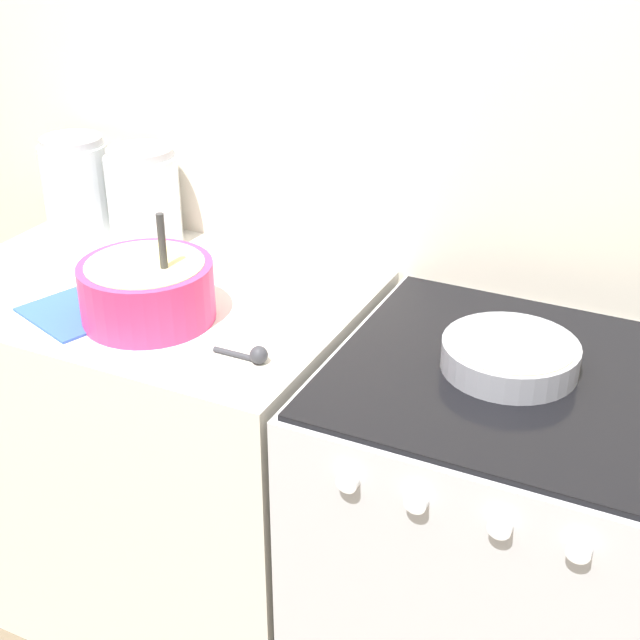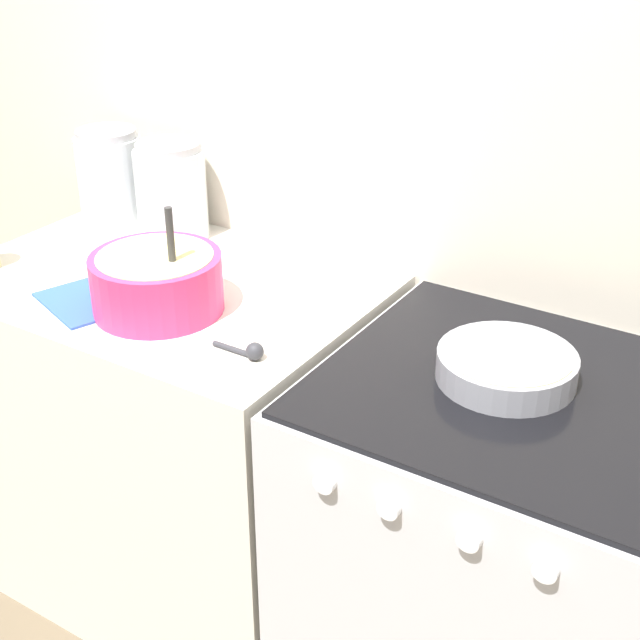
% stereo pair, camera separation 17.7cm
% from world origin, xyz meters
% --- Properties ---
extents(wall_back, '(4.93, 0.05, 2.40)m').
position_xyz_m(wall_back, '(0.00, 0.69, 1.20)').
color(wall_back, beige).
rests_on(wall_back, ground_plane).
extents(countertop_cabinet, '(0.96, 0.67, 0.89)m').
position_xyz_m(countertop_cabinet, '(-0.48, 0.33, 0.44)').
color(countertop_cabinet, silver).
rests_on(countertop_cabinet, ground_plane).
extents(stove, '(0.71, 0.69, 0.89)m').
position_xyz_m(stove, '(0.37, 0.33, 0.44)').
color(stove, silver).
rests_on(stove, ground_plane).
extents(mixing_bowl, '(0.28, 0.28, 0.24)m').
position_xyz_m(mixing_bowl, '(-0.39, 0.22, 0.96)').
color(mixing_bowl, '#E0336B').
rests_on(mixing_bowl, countertop_cabinet).
extents(baking_pan, '(0.26, 0.26, 0.06)m').
position_xyz_m(baking_pan, '(0.35, 0.35, 0.92)').
color(baking_pan, gray).
rests_on(baking_pan, stove).
extents(storage_jar_left, '(0.17, 0.17, 0.24)m').
position_xyz_m(storage_jar_left, '(-0.84, 0.56, 0.99)').
color(storage_jar_left, silver).
rests_on(storage_jar_left, countertop_cabinet).
extents(storage_jar_middle, '(0.18, 0.18, 0.24)m').
position_xyz_m(storage_jar_middle, '(-0.64, 0.56, 0.99)').
color(storage_jar_middle, silver).
rests_on(storage_jar_middle, countertop_cabinet).
extents(recipe_page, '(0.28, 0.30, 0.01)m').
position_xyz_m(recipe_page, '(-0.53, 0.20, 0.89)').
color(recipe_page, '#3359B2').
rests_on(recipe_page, countertop_cabinet).
extents(measuring_spoon, '(0.12, 0.04, 0.04)m').
position_xyz_m(measuring_spoon, '(-0.10, 0.16, 0.90)').
color(measuring_spoon, '#333338').
rests_on(measuring_spoon, countertop_cabinet).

